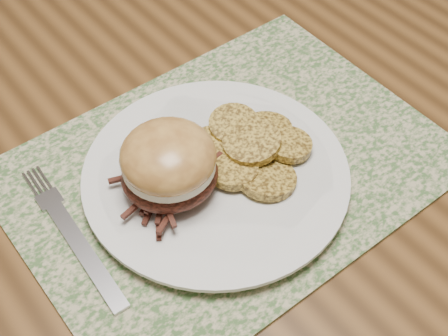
% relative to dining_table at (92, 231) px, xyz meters
% --- Properties ---
extents(dining_table, '(1.50, 0.90, 0.75)m').
position_rel_dining_table_xyz_m(dining_table, '(0.00, 0.00, 0.00)').
color(dining_table, brown).
rests_on(dining_table, ground).
extents(placemat, '(0.45, 0.33, 0.00)m').
position_rel_dining_table_xyz_m(placemat, '(0.14, -0.08, 0.08)').
color(placemat, '#406232').
rests_on(placemat, dining_table).
extents(dinner_plate, '(0.26, 0.26, 0.02)m').
position_rel_dining_table_xyz_m(dinner_plate, '(0.12, -0.08, 0.09)').
color(dinner_plate, white).
rests_on(dinner_plate, placemat).
extents(pork_sandwich, '(0.11, 0.11, 0.07)m').
position_rel_dining_table_xyz_m(pork_sandwich, '(0.07, -0.07, 0.13)').
color(pork_sandwich, black).
rests_on(pork_sandwich, dinner_plate).
extents(roasted_potatoes, '(0.14, 0.14, 0.03)m').
position_rel_dining_table_xyz_m(roasted_potatoes, '(0.16, -0.09, 0.11)').
color(roasted_potatoes, '#B69335').
rests_on(roasted_potatoes, dinner_plate).
extents(fork, '(0.03, 0.20, 0.00)m').
position_rel_dining_table_xyz_m(fork, '(-0.04, -0.05, 0.09)').
color(fork, '#B6B6BD').
rests_on(fork, placemat).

